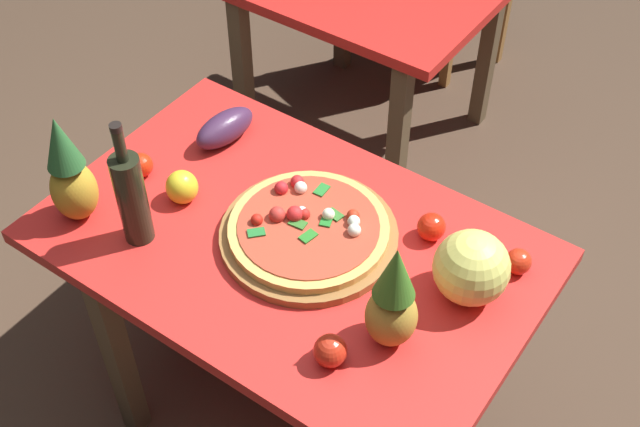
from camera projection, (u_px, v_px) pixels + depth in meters
name	position (u px, v px, depth m)	size (l,w,h in m)	color
ground_plane	(296.00, 399.00, 2.65)	(10.00, 10.00, 0.00)	#4C3828
display_table	(291.00, 265.00, 2.18)	(1.26, 0.81, 0.75)	brown
background_table	(371.00, 2.00, 3.12)	(0.94, 0.81, 0.75)	brown
pizza_board	(309.00, 235.00, 2.11)	(0.46, 0.46, 0.03)	olive
pizza	(308.00, 226.00, 2.09)	(0.41, 0.41, 0.06)	#E0AC54
wine_bottle	(131.00, 197.00, 2.02)	(0.08, 0.08, 0.37)	black
pineapple_left	(69.00, 174.00, 2.07)	(0.12, 0.12, 0.33)	gold
pineapple_right	(393.00, 301.00, 1.81)	(0.12, 0.12, 0.30)	#B28D31
melon	(471.00, 268.00, 1.93)	(0.18, 0.18, 0.18)	#DFDB66
bell_pepper	(182.00, 187.00, 2.19)	(0.09, 0.09, 0.10)	yellow
eggplant	(225.00, 128.00, 2.36)	(0.20, 0.09, 0.09)	#412544
tomato_at_corner	(518.00, 262.00, 2.02)	(0.07, 0.07, 0.07)	red
tomato_by_bottle	(141.00, 165.00, 2.26)	(0.07, 0.07, 0.07)	red
tomato_near_board	(431.00, 227.00, 2.10)	(0.07, 0.07, 0.07)	red
tomato_beside_pepper	(330.00, 351.00, 1.83)	(0.08, 0.08, 0.08)	red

